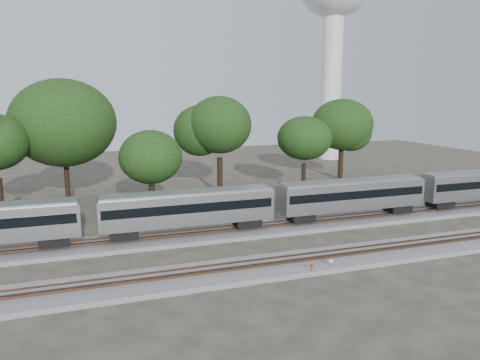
# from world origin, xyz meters

# --- Properties ---
(ground) EXTENTS (160.00, 160.00, 0.00)m
(ground) POSITION_xyz_m (0.00, 0.00, 0.00)
(ground) COLOR #383328
(ground) RESTS_ON ground
(track_far) EXTENTS (160.00, 5.00, 0.73)m
(track_far) POSITION_xyz_m (0.00, 6.00, 0.21)
(track_far) COLOR slate
(track_far) RESTS_ON ground
(track_near) EXTENTS (160.00, 5.00, 0.73)m
(track_near) POSITION_xyz_m (0.00, -4.00, 0.21)
(track_near) COLOR slate
(track_near) RESTS_ON ground
(train) EXTENTS (86.98, 2.99, 4.41)m
(train) POSITION_xyz_m (-1.37, 6.00, 3.11)
(train) COLOR #A9ABB0
(train) RESTS_ON ground
(switch_stand_red) EXTENTS (0.31, 0.08, 0.98)m
(switch_stand_red) POSITION_xyz_m (5.33, -6.27, 0.62)
(switch_stand_red) COLOR #512D19
(switch_stand_red) RESTS_ON ground
(switch_stand_white) EXTENTS (0.31, 0.14, 1.00)m
(switch_stand_white) POSITION_xyz_m (7.24, -5.98, 0.64)
(switch_stand_white) COLOR #512D19
(switch_stand_white) RESTS_ON ground
(switch_lever) EXTENTS (0.52, 0.34, 0.30)m
(switch_lever) POSITION_xyz_m (5.85, -5.70, 0.15)
(switch_lever) COLOR #512D19
(switch_lever) RESTS_ON ground
(water_tower) EXTENTS (15.03, 15.03, 41.60)m
(water_tower) POSITION_xyz_m (39.70, 51.25, 30.82)
(water_tower) COLOR silver
(water_tower) RESTS_ON ground
(tree_3) EXTENTS (10.49, 10.49, 14.78)m
(tree_3) POSITION_xyz_m (-12.60, 23.73, 10.31)
(tree_3) COLOR black
(tree_3) RESTS_ON ground
(tree_4) EXTENTS (6.98, 6.98, 9.83)m
(tree_4) POSITION_xyz_m (-3.52, 15.21, 6.84)
(tree_4) COLOR black
(tree_4) RESTS_ON ground
(tree_5) EXTENTS (9.78, 9.78, 13.79)m
(tree_5) POSITION_xyz_m (7.12, 24.03, 9.61)
(tree_5) COLOR black
(tree_5) RESTS_ON ground
(tree_6) EXTENTS (7.83, 7.83, 11.05)m
(tree_6) POSITION_xyz_m (18.64, 21.52, 7.69)
(tree_6) COLOR black
(tree_6) RESTS_ON ground
(tree_7) EXTENTS (9.06, 9.06, 12.77)m
(tree_7) POSITION_xyz_m (28.96, 28.80, 8.89)
(tree_7) COLOR black
(tree_7) RESTS_ON ground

